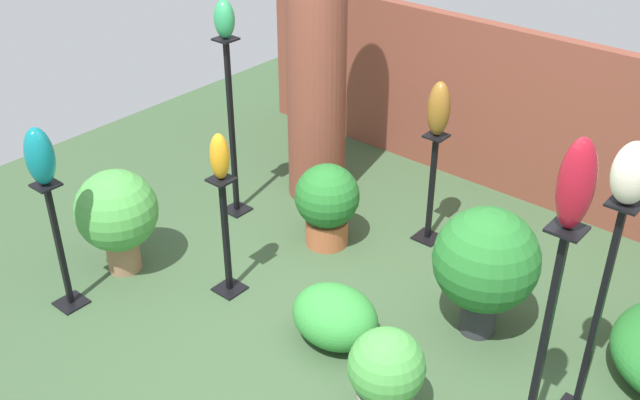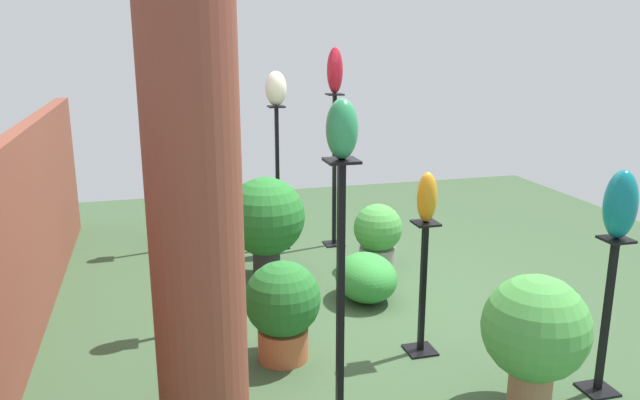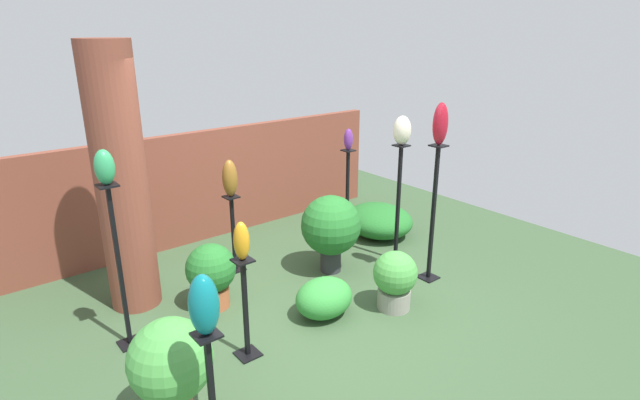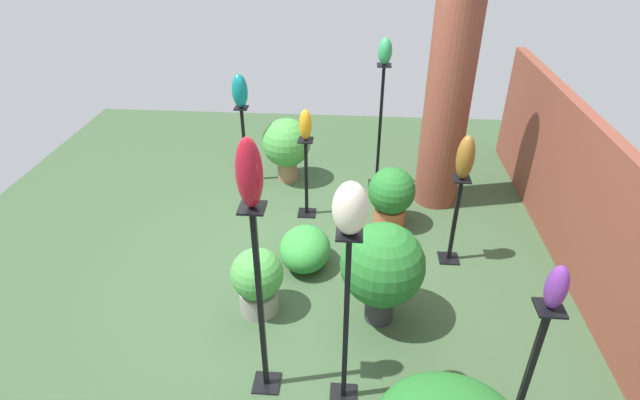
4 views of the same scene
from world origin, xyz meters
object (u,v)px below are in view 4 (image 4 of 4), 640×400
pedestal_bronze (454,225)px  pedestal_ruby (261,312)px  potted_plant_mid_left (391,195)px  art_vase_amber (305,125)px  art_vase_ivory (350,208)px  art_vase_bronze (465,157)px  potted_plant_back_center (258,279)px  potted_plant_walkway_edge (382,267)px  pedestal_violet (526,381)px  pedestal_jade (380,132)px  pedestal_ivory (346,330)px  art_vase_teal (240,91)px  art_vase_ruby (249,173)px  art_vase_jade (385,51)px  art_vase_violet (556,287)px  potted_plant_mid_right (286,145)px  brick_pillar (449,93)px  pedestal_teal (245,148)px  pedestal_amber (306,182)px

pedestal_bronze → pedestal_ruby: pedestal_ruby is taller
potted_plant_mid_left → art_vase_amber: bearing=-99.1°
art_vase_ivory → art_vase_bronze: bearing=149.4°
potted_plant_back_center → potted_plant_walkway_edge: bearing=88.6°
art_vase_bronze → pedestal_ruby: bearing=-44.1°
pedestal_violet → pedestal_jade: bearing=-166.2°
pedestal_ivory → art_vase_teal: bearing=-157.0°
art_vase_ruby → art_vase_jade: bearing=164.2°
pedestal_jade → art_vase_ruby: bearing=-15.8°
art_vase_amber → art_vase_violet: (2.66, 1.66, 0.20)m
art_vase_jade → potted_plant_back_center: size_ratio=0.47×
potted_plant_walkway_edge → potted_plant_mid_left: (-1.47, 0.16, -0.18)m
art_vase_jade → potted_plant_mid_right: art_vase_jade is taller
pedestal_jade → pedestal_ruby: size_ratio=0.98×
pedestal_ivory → art_vase_violet: bearing=79.6°
pedestal_ruby → art_vase_ivory: (0.06, 0.58, 0.90)m
potted_plant_back_center → pedestal_bronze: bearing=115.6°
pedestal_ivory → art_vase_ruby: (-0.06, -0.58, 1.12)m
pedestal_ivory → art_vase_bronze: size_ratio=3.42×
pedestal_ivory → art_vase_ruby: art_vase_ruby is taller
pedestal_jade → art_vase_violet: 3.57m
pedestal_jade → potted_plant_walkway_edge: bearing=-0.8°
brick_pillar → art_vase_amber: size_ratio=7.95×
potted_plant_walkway_edge → art_vase_ruby: bearing=-48.3°
art_vase_ivory → potted_plant_walkway_edge: 1.38m
pedestal_ruby → potted_plant_mid_left: (-2.23, 1.01, -0.35)m
potted_plant_mid_right → pedestal_ruby: bearing=4.6°
pedestal_ruby → potted_plant_back_center: size_ratio=2.52×
pedestal_ivory → potted_plant_walkway_edge: 0.88m
art_vase_teal → potted_plant_mid_right: size_ratio=0.49×
pedestal_teal → potted_plant_back_center: 2.42m
art_vase_jade → art_vase_bronze: 1.74m
pedestal_jade → pedestal_amber: bearing=-47.1°
pedestal_ruby → potted_plant_walkway_edge: pedestal_ruby is taller
art_vase_ivory → art_vase_teal: bearing=-157.0°
pedestal_violet → potted_plant_walkway_edge: pedestal_violet is taller
brick_pillar → potted_plant_back_center: size_ratio=4.26×
art_vase_bronze → art_vase_ruby: bearing=-44.1°
art_vase_ivory → art_vase_jade: bearing=174.5°
pedestal_amber → art_vase_amber: size_ratio=2.79×
art_vase_bronze → art_vase_ruby: 2.38m
potted_plant_back_center → potted_plant_mid_left: size_ratio=0.91×
art_vase_ivory → potted_plant_mid_left: 2.65m
art_vase_violet → potted_plant_back_center: art_vase_violet is taller
art_vase_ivory → pedestal_amber: bearing=-168.3°
potted_plant_walkway_edge → potted_plant_mid_left: 1.49m
brick_pillar → art_vase_bronze: (1.18, 0.00, -0.19)m
pedestal_amber → pedestal_teal: bearing=-131.5°
pedestal_ruby → art_vase_violet: bearing=81.0°
art_vase_bronze → pedestal_teal: bearing=-122.2°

